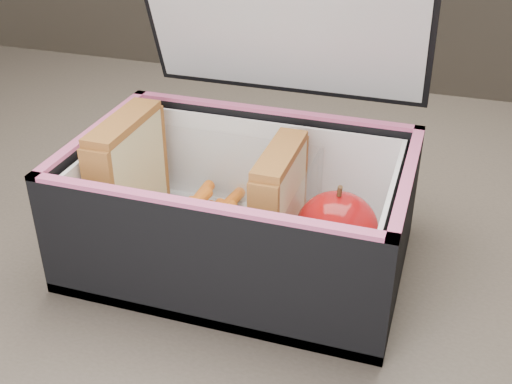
% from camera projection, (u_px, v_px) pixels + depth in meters
% --- Properties ---
extents(kitchen_table, '(1.20, 0.80, 0.75)m').
position_uv_depth(kitchen_table, '(248.00, 298.00, 0.66)').
color(kitchen_table, brown).
rests_on(kitchen_table, ground).
extents(lunch_bag, '(0.27, 0.24, 0.27)m').
position_uv_depth(lunch_bag, '(242.00, 199.00, 0.54)').
color(lunch_bag, black).
rests_on(lunch_bag, kitchen_table).
extents(plastic_tub, '(0.18, 0.13, 0.07)m').
position_uv_depth(plastic_tub, '(202.00, 203.00, 0.55)').
color(plastic_tub, white).
rests_on(plastic_tub, lunch_bag).
extents(sandwich_left, '(0.03, 0.09, 0.10)m').
position_uv_depth(sandwich_left, '(129.00, 174.00, 0.56)').
color(sandwich_left, '#D8C484').
rests_on(sandwich_left, plastic_tub).
extents(sandwich_right, '(0.02, 0.09, 0.10)m').
position_uv_depth(sandwich_right, '(279.00, 203.00, 0.52)').
color(sandwich_right, '#D8C484').
rests_on(sandwich_right, plastic_tub).
extents(carrot_sticks, '(0.04, 0.15, 0.03)m').
position_uv_depth(carrot_sticks, '(195.00, 221.00, 0.56)').
color(carrot_sticks, '#D54D12').
rests_on(carrot_sticks, plastic_tub).
extents(paper_napkin, '(0.10, 0.10, 0.01)m').
position_uv_depth(paper_napkin, '(333.00, 263.00, 0.53)').
color(paper_napkin, white).
rests_on(paper_napkin, lunch_bag).
extents(red_apple, '(0.09, 0.09, 0.07)m').
position_uv_depth(red_apple, '(337.00, 229.00, 0.51)').
color(red_apple, maroon).
rests_on(red_apple, paper_napkin).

